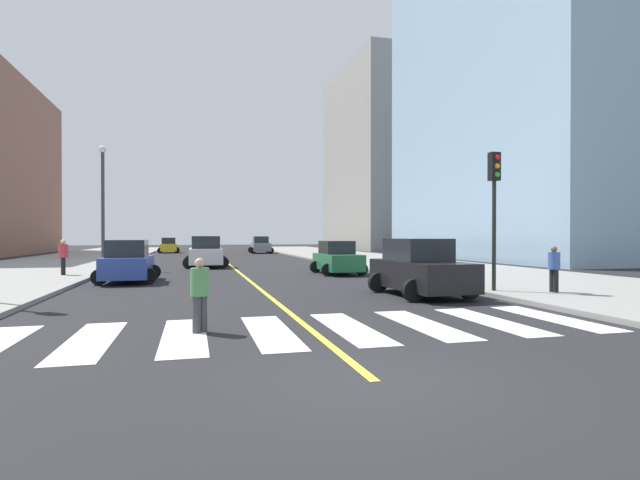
{
  "coord_description": "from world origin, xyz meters",
  "views": [
    {
      "loc": [
        -2.51,
        -6.57,
        2.09
      ],
      "look_at": [
        8.17,
        34.85,
        1.72
      ],
      "focal_mm": 27.6,
      "sensor_mm": 36.0,
      "label": 1
    }
  ],
  "objects_px": {
    "car_blue_fourth": "(128,262)",
    "traffic_light_near_corner": "(494,194)",
    "pedestrian_waiting_east": "(554,267)",
    "street_lamp": "(103,196)",
    "car_green_fifth": "(337,258)",
    "park_bench": "(422,263)",
    "car_black_second": "(420,269)",
    "pedestrian_crossing": "(200,292)",
    "pedestrian_walking_west": "(63,255)",
    "car_white_sixth": "(206,253)",
    "car_yellow_third": "(169,246)",
    "car_gray_nearest": "(261,245)"
  },
  "relations": [
    {
      "from": "traffic_light_near_corner",
      "to": "pedestrian_waiting_east",
      "type": "relative_size",
      "value": 3.08
    },
    {
      "from": "car_blue_fourth",
      "to": "car_yellow_third",
      "type": "bearing_deg",
      "value": 90.23
    },
    {
      "from": "car_blue_fourth",
      "to": "car_gray_nearest",
      "type": "bearing_deg",
      "value": 73.25
    },
    {
      "from": "car_blue_fourth",
      "to": "traffic_light_near_corner",
      "type": "xyz_separation_m",
      "value": [
        13.15,
        -8.28,
        2.69
      ]
    },
    {
      "from": "car_blue_fourth",
      "to": "pedestrian_crossing",
      "type": "relative_size",
      "value": 2.64
    },
    {
      "from": "pedestrian_waiting_east",
      "to": "car_green_fifth",
      "type": "bearing_deg",
      "value": 18.59
    },
    {
      "from": "car_green_fifth",
      "to": "park_bench",
      "type": "bearing_deg",
      "value": 142.91
    },
    {
      "from": "park_bench",
      "to": "car_black_second",
      "type": "bearing_deg",
      "value": 151.38
    },
    {
      "from": "car_yellow_third",
      "to": "car_white_sixth",
      "type": "distance_m",
      "value": 29.44
    },
    {
      "from": "car_white_sixth",
      "to": "car_green_fifth",
      "type": "bearing_deg",
      "value": -47.22
    },
    {
      "from": "pedestrian_walking_west",
      "to": "car_white_sixth",
      "type": "bearing_deg",
      "value": 117.29
    },
    {
      "from": "car_green_fifth",
      "to": "car_black_second",
      "type": "bearing_deg",
      "value": 90.05
    },
    {
      "from": "car_yellow_third",
      "to": "street_lamp",
      "type": "xyz_separation_m",
      "value": [
        -2.42,
        -30.18,
        3.67
      ]
    },
    {
      "from": "car_green_fifth",
      "to": "car_white_sixth",
      "type": "distance_m",
      "value": 10.23
    },
    {
      "from": "pedestrian_crossing",
      "to": "car_white_sixth",
      "type": "bearing_deg",
      "value": -130.27
    },
    {
      "from": "car_green_fifth",
      "to": "pedestrian_waiting_east",
      "type": "relative_size",
      "value": 2.55
    },
    {
      "from": "car_black_second",
      "to": "park_bench",
      "type": "xyz_separation_m",
      "value": [
        3.6,
        7.23,
        -0.24
      ]
    },
    {
      "from": "park_bench",
      "to": "car_gray_nearest",
      "type": "bearing_deg",
      "value": 3.45
    },
    {
      "from": "car_black_second",
      "to": "car_yellow_third",
      "type": "height_order",
      "value": "car_black_second"
    },
    {
      "from": "pedestrian_walking_west",
      "to": "car_green_fifth",
      "type": "bearing_deg",
      "value": 69.92
    },
    {
      "from": "traffic_light_near_corner",
      "to": "pedestrian_crossing",
      "type": "height_order",
      "value": "traffic_light_near_corner"
    },
    {
      "from": "car_white_sixth",
      "to": "pedestrian_crossing",
      "type": "xyz_separation_m",
      "value": [
        -0.66,
        -22.48,
        -0.08
      ]
    },
    {
      "from": "car_blue_fourth",
      "to": "pedestrian_walking_west",
      "type": "xyz_separation_m",
      "value": [
        -3.39,
        3.14,
        0.23
      ]
    },
    {
      "from": "traffic_light_near_corner",
      "to": "pedestrian_crossing",
      "type": "bearing_deg",
      "value": 23.42
    },
    {
      "from": "car_gray_nearest",
      "to": "park_bench",
      "type": "height_order",
      "value": "car_gray_nearest"
    },
    {
      "from": "car_yellow_third",
      "to": "street_lamp",
      "type": "distance_m",
      "value": 30.5
    },
    {
      "from": "pedestrian_waiting_east",
      "to": "pedestrian_crossing",
      "type": "bearing_deg",
      "value": 103.9
    },
    {
      "from": "traffic_light_near_corner",
      "to": "street_lamp",
      "type": "relative_size",
      "value": 0.66
    },
    {
      "from": "car_black_second",
      "to": "park_bench",
      "type": "distance_m",
      "value": 8.08
    },
    {
      "from": "pedestrian_waiting_east",
      "to": "traffic_light_near_corner",
      "type": "bearing_deg",
      "value": 57.88
    },
    {
      "from": "traffic_light_near_corner",
      "to": "pedestrian_walking_west",
      "type": "relative_size",
      "value": 2.79
    },
    {
      "from": "park_bench",
      "to": "pedestrian_walking_west",
      "type": "distance_m",
      "value": 17.92
    },
    {
      "from": "car_black_second",
      "to": "car_yellow_third",
      "type": "xyz_separation_m",
      "value": [
        -10.62,
        46.79,
        -0.06
      ]
    },
    {
      "from": "pedestrian_crossing",
      "to": "car_black_second",
      "type": "bearing_deg",
      "value": 174.37
    },
    {
      "from": "car_black_second",
      "to": "pedestrian_walking_west",
      "type": "distance_m",
      "value": 17.7
    },
    {
      "from": "pedestrian_waiting_east",
      "to": "car_white_sixth",
      "type": "bearing_deg",
      "value": 28.16
    },
    {
      "from": "park_bench",
      "to": "pedestrian_walking_west",
      "type": "bearing_deg",
      "value": 75.97
    },
    {
      "from": "traffic_light_near_corner",
      "to": "pedestrian_waiting_east",
      "type": "bearing_deg",
      "value": 150.16
    },
    {
      "from": "car_green_fifth",
      "to": "car_blue_fourth",
      "type": "bearing_deg",
      "value": 11.47
    },
    {
      "from": "car_yellow_third",
      "to": "car_white_sixth",
      "type": "bearing_deg",
      "value": -85.05
    },
    {
      "from": "car_gray_nearest",
      "to": "pedestrian_walking_west",
      "type": "bearing_deg",
      "value": 68.25
    },
    {
      "from": "car_green_fifth",
      "to": "car_white_sixth",
      "type": "xyz_separation_m",
      "value": [
        -6.83,
        7.61,
        0.12
      ]
    },
    {
      "from": "traffic_light_near_corner",
      "to": "car_blue_fourth",
      "type": "bearing_deg",
      "value": -32.2
    },
    {
      "from": "pedestrian_walking_west",
      "to": "car_gray_nearest",
      "type": "bearing_deg",
      "value": 140.18
    },
    {
      "from": "car_black_second",
      "to": "car_blue_fourth",
      "type": "distance_m",
      "value": 13.1
    },
    {
      "from": "car_gray_nearest",
      "to": "pedestrian_waiting_east",
      "type": "xyz_separation_m",
      "value": [
        4.18,
        -44.41,
        0.08
      ]
    },
    {
      "from": "pedestrian_waiting_east",
      "to": "street_lamp",
      "type": "relative_size",
      "value": 0.21
    },
    {
      "from": "pedestrian_crossing",
      "to": "car_green_fifth",
      "type": "bearing_deg",
      "value": -155.32
    },
    {
      "from": "traffic_light_near_corner",
      "to": "park_bench",
      "type": "bearing_deg",
      "value": -97.3
    },
    {
      "from": "car_green_fifth",
      "to": "pedestrian_walking_west",
      "type": "bearing_deg",
      "value": -4.25
    }
  ]
}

